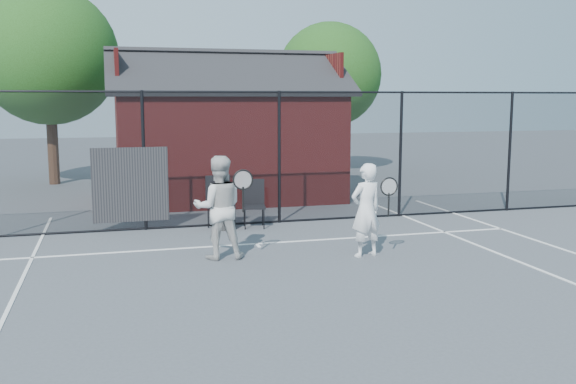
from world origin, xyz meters
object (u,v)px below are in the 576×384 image
object	(u,v)px
player_front	(366,210)
waste_bin	(225,214)
clubhouse	(226,142)
player_back	(219,207)
chair_left	(254,205)
chair_right	(220,204)

from	to	relation	value
player_front	waste_bin	distance (m)	3.73
clubhouse	player_back	size ratio (longest dim) A/B	3.54
chair_left	chair_right	size ratio (longest dim) A/B	0.91
chair_left	chair_right	bearing A→B (deg)	-170.84
chair_right	waste_bin	distance (m)	0.26
clubhouse	player_back	distance (m)	7.09
player_front	chair_left	xyz separation A→B (m)	(-1.37, 3.10, -0.34)
player_front	chair_right	xyz separation A→B (m)	(-2.11, 3.10, -0.28)
player_front	player_back	size ratio (longest dim) A/B	0.92
waste_bin	chair_right	bearing A→B (deg)	180.00
waste_bin	player_back	bearing A→B (deg)	-102.40
clubhouse	player_front	world-z (taller)	clubhouse
chair_left	waste_bin	size ratio (longest dim) A/B	1.57
clubhouse	chair_left	xyz separation A→B (m)	(-0.19, -4.40, -1.09)
player_front	chair_left	size ratio (longest dim) A/B	1.64
player_front	chair_right	size ratio (longest dim) A/B	1.50
player_back	chair_right	world-z (taller)	player_back
clubhouse	waste_bin	xyz separation A→B (m)	(-0.83, -4.40, -1.28)
player_front	clubhouse	bearing A→B (deg)	98.98
chair_left	chair_right	xyz separation A→B (m)	(-0.74, 0.00, 0.05)
player_back	chair_left	distance (m)	2.81
player_front	player_back	world-z (taller)	player_back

